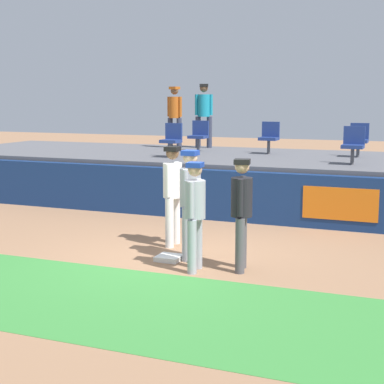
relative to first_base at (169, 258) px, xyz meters
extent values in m
plane|color=#936B4C|center=(-0.03, 0.06, -0.04)|extent=(60.00, 60.00, 0.00)
cube|color=#388438|center=(-0.03, -2.14, -0.04)|extent=(18.00, 2.80, 0.01)
cube|color=white|center=(0.00, 0.00, 0.00)|extent=(0.40, 0.40, 0.08)
cylinder|color=white|center=(-0.36, 1.12, 0.40)|extent=(0.15, 0.15, 0.89)
cylinder|color=white|center=(-0.35, 0.80, 0.40)|extent=(0.15, 0.15, 0.89)
cylinder|color=white|center=(-0.36, 0.96, 1.16)|extent=(0.36, 0.36, 0.62)
sphere|color=brown|center=(-0.36, 0.96, 1.65)|extent=(0.23, 0.23, 0.23)
cube|color=black|center=(-0.36, 0.96, 1.72)|extent=(0.25, 0.25, 0.08)
cylinder|color=white|center=(-0.37, 1.16, 1.18)|extent=(0.09, 0.09, 0.58)
cylinder|color=white|center=(-0.35, 0.75, 1.18)|extent=(0.09, 0.09, 0.58)
ellipsoid|color=brown|center=(-0.27, 1.17, 0.93)|extent=(0.13, 0.20, 0.28)
cylinder|color=#9EA3AD|center=(0.29, 0.37, 0.41)|extent=(0.15, 0.15, 0.89)
cylinder|color=#9EA3AD|center=(0.29, 0.05, 0.41)|extent=(0.15, 0.15, 0.89)
cylinder|color=#9EA3AD|center=(0.29, 0.21, 1.17)|extent=(0.35, 0.35, 0.63)
sphere|color=beige|center=(0.29, 0.21, 1.66)|extent=(0.23, 0.23, 0.23)
cube|color=#193899|center=(0.29, 0.21, 1.74)|extent=(0.25, 0.25, 0.08)
cylinder|color=#9EA3AD|center=(0.29, 0.42, 1.19)|extent=(0.09, 0.09, 0.59)
cylinder|color=#9EA3AD|center=(0.29, 0.00, 1.19)|extent=(0.09, 0.09, 0.59)
cylinder|color=#9EA3AD|center=(0.61, -0.26, 0.38)|extent=(0.14, 0.14, 0.83)
cylinder|color=#9EA3AD|center=(0.63, -0.57, 0.38)|extent=(0.14, 0.14, 0.83)
cylinder|color=#9EA3AD|center=(0.62, -0.41, 1.09)|extent=(0.35, 0.35, 0.59)
sphere|color=tan|center=(0.62, -0.41, 1.55)|extent=(0.22, 0.22, 0.22)
cube|color=#193899|center=(0.62, -0.41, 1.62)|extent=(0.25, 0.25, 0.08)
cylinder|color=#9EA3AD|center=(0.61, -0.22, 1.11)|extent=(0.09, 0.09, 0.55)
cylinder|color=#9EA3AD|center=(0.64, -0.61, 1.11)|extent=(0.09, 0.09, 0.55)
cylinder|color=#4C4C51|center=(1.24, 0.03, 0.39)|extent=(0.15, 0.15, 0.86)
cylinder|color=#4C4C51|center=(1.31, -0.27, 0.39)|extent=(0.15, 0.15, 0.86)
cylinder|color=black|center=(1.27, -0.12, 1.12)|extent=(0.39, 0.39, 0.60)
sphere|color=tan|center=(1.27, -0.12, 1.59)|extent=(0.22, 0.22, 0.22)
cube|color=black|center=(1.27, -0.12, 1.66)|extent=(0.28, 0.28, 0.08)
cylinder|color=black|center=(1.23, 0.08, 1.14)|extent=(0.09, 0.09, 0.56)
cylinder|color=black|center=(1.31, -0.32, 1.14)|extent=(0.09, 0.09, 0.56)
cube|color=navy|center=(-0.03, 3.46, 0.51)|extent=(18.00, 0.24, 1.10)
cube|color=orange|center=(2.26, 3.33, 0.51)|extent=(1.50, 0.02, 0.66)
cube|color=#59595E|center=(-0.03, 6.03, 0.56)|extent=(18.00, 4.80, 1.20)
cylinder|color=#4C4C51|center=(-2.12, 4.83, 1.36)|extent=(0.08, 0.08, 0.40)
cube|color=navy|center=(-2.12, 4.83, 1.56)|extent=(0.44, 0.44, 0.08)
cube|color=navy|center=(-2.12, 5.02, 1.80)|extent=(0.44, 0.06, 0.40)
cylinder|color=#4C4C51|center=(2.28, 4.83, 1.36)|extent=(0.08, 0.08, 0.40)
cube|color=navy|center=(2.28, 4.83, 1.56)|extent=(0.47, 0.44, 0.08)
cube|color=navy|center=(2.28, 5.02, 1.80)|extent=(0.47, 0.06, 0.40)
cylinder|color=#4C4C51|center=(-2.10, 6.63, 1.36)|extent=(0.08, 0.08, 0.40)
cube|color=navy|center=(-2.10, 6.63, 1.56)|extent=(0.47, 0.44, 0.08)
cube|color=navy|center=(-2.10, 6.82, 1.80)|extent=(0.47, 0.06, 0.40)
cylinder|color=#4C4C51|center=(2.19, 6.63, 1.36)|extent=(0.08, 0.08, 0.40)
cube|color=navy|center=(2.19, 6.63, 1.56)|extent=(0.46, 0.44, 0.08)
cube|color=navy|center=(2.19, 6.82, 1.80)|extent=(0.46, 0.06, 0.40)
cylinder|color=#4C4C51|center=(-0.10, 6.63, 1.36)|extent=(0.08, 0.08, 0.40)
cube|color=navy|center=(-0.10, 6.63, 1.56)|extent=(0.47, 0.44, 0.08)
cube|color=navy|center=(-0.10, 6.82, 1.80)|extent=(0.47, 0.06, 0.40)
cylinder|color=#33384C|center=(-2.25, 7.92, 1.61)|extent=(0.16, 0.16, 0.92)
cylinder|color=#33384C|center=(-2.56, 7.79, 1.61)|extent=(0.16, 0.16, 0.92)
cylinder|color=teal|center=(-2.40, 7.85, 2.39)|extent=(0.46, 0.46, 0.65)
sphere|color=brown|center=(-2.40, 7.85, 2.90)|extent=(0.24, 0.24, 0.24)
cube|color=black|center=(-2.40, 7.85, 2.98)|extent=(0.33, 0.33, 0.08)
cylinder|color=teal|center=(-2.20, 7.93, 2.42)|extent=(0.09, 0.09, 0.60)
cylinder|color=teal|center=(-2.60, 7.77, 2.42)|extent=(0.09, 0.09, 0.60)
cylinder|color=#33384C|center=(-3.02, 7.46, 1.59)|extent=(0.15, 0.15, 0.88)
cylinder|color=#33384C|center=(-3.34, 7.53, 1.59)|extent=(0.15, 0.15, 0.88)
cylinder|color=#BF5919|center=(-3.18, 7.49, 2.34)|extent=(0.40, 0.40, 0.62)
sphere|color=brown|center=(-3.18, 7.49, 2.83)|extent=(0.23, 0.23, 0.23)
cube|color=#BF5919|center=(-3.18, 7.49, 2.90)|extent=(0.28, 0.28, 0.08)
cylinder|color=#BF5919|center=(-2.98, 7.45, 2.36)|extent=(0.09, 0.09, 0.58)
cylinder|color=#BF5919|center=(-3.38, 7.53, 2.36)|extent=(0.09, 0.09, 0.58)
camera|label=1|loc=(4.00, -8.86, 2.62)|focal=56.61mm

